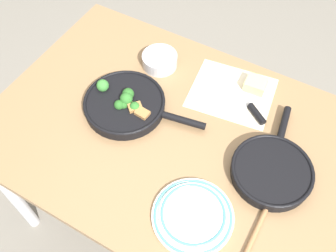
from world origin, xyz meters
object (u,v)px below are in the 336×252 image
Objects in this scene: skillet_broccoli at (126,104)px; dinner_plate_stack at (193,215)px; wooden_spoon at (265,212)px; skillet_eggs at (272,170)px; prep_bowl_steel at (160,60)px; grater_knife at (247,102)px; cheese_block at (256,85)px.

dinner_plate_stack is at bearing -41.70° from skillet_broccoli.
dinner_plate_stack is (0.18, 0.11, 0.00)m from wooden_spoon.
skillet_eggs is 0.28m from dinner_plate_stack.
skillet_broccoli is 0.57m from wooden_spoon.
skillet_broccoli reaches higher than prep_bowl_steel.
wooden_spoon is at bearing -22.44° from skillet_broccoli.
skillet_eggs is at bearing 163.04° from grater_knife.
dinner_plate_stack reaches higher than wooden_spoon.
grater_knife is 0.08m from cheese_block.
skillet_broccoli is 1.68× the size of grater_knife.
skillet_eggs reaches higher than grater_knife.
grater_knife is 1.07× the size of dinner_plate_stack.
wooden_spoon is 0.41m from grater_knife.
skillet_eggs is 1.50× the size of grater_knife.
prep_bowl_steel is at bearing -50.94° from dinner_plate_stack.
dinner_plate_stack is at bearing 140.71° from skillet_eggs.
skillet_broccoli reaches higher than skillet_eggs.
skillet_eggs reaches higher than cheese_block.
grater_knife is at bearing 30.44° from wooden_spoon.
wooden_spoon is 4.41× the size of cheese_block.
grater_knife is 0.36m from prep_bowl_steel.
grater_knife is at bearing 178.33° from prep_bowl_steel.
prep_bowl_steel is (0.56, -0.36, 0.02)m from wooden_spoon.
skillet_eggs is at bearing 156.35° from prep_bowl_steel.
skillet_eggs is at bearing 119.92° from cheese_block.
skillet_eggs is at bearing -9.39° from skillet_broccoli.
skillet_eggs is 2.91× the size of prep_bowl_steel.
cheese_block is at bearing -169.24° from prep_bowl_steel.
skillet_eggs is 1.10× the size of wooden_spoon.
grater_knife is 3.24× the size of cheese_block.
cheese_block is (0.20, -0.43, 0.01)m from wooden_spoon.
dinner_plate_stack is (-0.03, 0.47, 0.00)m from grater_knife.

